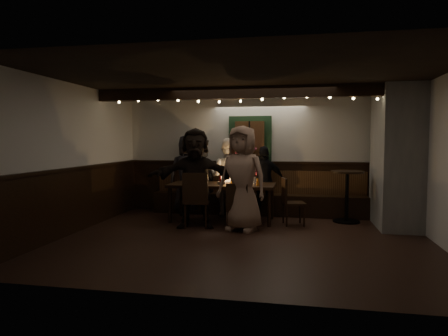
% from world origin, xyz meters
% --- Properties ---
extents(room, '(6.02, 5.01, 2.62)m').
position_xyz_m(room, '(1.07, 1.42, 1.07)').
color(room, black).
rests_on(room, ground).
extents(dining_table, '(2.09, 0.90, 0.91)m').
position_xyz_m(dining_table, '(-0.63, 1.40, 0.68)').
color(dining_table, black).
rests_on(dining_table, ground).
extents(chair_near_left, '(0.52, 0.52, 1.03)m').
position_xyz_m(chair_near_left, '(-0.97, 0.66, 0.58)').
color(chair_near_left, black).
rests_on(chair_near_left, ground).
extents(chair_near_right, '(0.40, 0.40, 0.85)m').
position_xyz_m(chair_near_right, '(-0.20, 0.60, 0.48)').
color(chair_near_right, black).
rests_on(chair_near_right, ground).
extents(chair_end, '(0.49, 0.49, 0.90)m').
position_xyz_m(chair_end, '(0.70, 1.27, 0.51)').
color(chair_end, black).
rests_on(chair_end, ground).
extents(high_top, '(0.64, 0.64, 1.02)m').
position_xyz_m(high_top, '(1.81, 1.74, 0.64)').
color(high_top, black).
rests_on(high_top, ground).
extents(person_a, '(0.93, 0.68, 1.74)m').
position_xyz_m(person_a, '(-1.55, 2.16, 0.87)').
color(person_a, black).
rests_on(person_a, ground).
extents(person_b, '(0.64, 0.54, 1.50)m').
position_xyz_m(person_b, '(-1.23, 2.12, 0.75)').
color(person_b, black).
rests_on(person_b, ground).
extents(person_c, '(0.93, 0.80, 1.66)m').
position_xyz_m(person_c, '(-0.63, 2.08, 0.83)').
color(person_c, silver).
rests_on(person_c, ground).
extents(person_d, '(1.22, 0.99, 1.64)m').
position_xyz_m(person_d, '(-0.30, 2.04, 0.82)').
color(person_d, maroon).
rests_on(person_d, ground).
extents(person_e, '(0.94, 0.59, 1.49)m').
position_xyz_m(person_e, '(0.16, 2.09, 0.75)').
color(person_e, black).
rests_on(person_e, ground).
extents(person_f, '(1.78, 0.83, 1.84)m').
position_xyz_m(person_f, '(-1.00, 0.74, 0.92)').
color(person_f, black).
rests_on(person_f, ground).
extents(person_g, '(1.05, 0.83, 1.87)m').
position_xyz_m(person_g, '(-0.11, 0.63, 0.94)').
color(person_g, '#95735E').
rests_on(person_g, ground).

